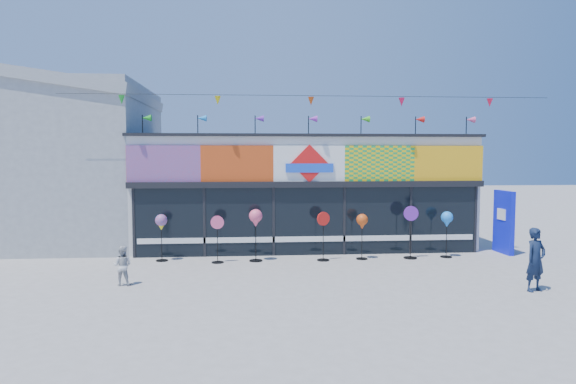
{
  "coord_description": "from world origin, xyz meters",
  "views": [
    {
      "loc": [
        -2.09,
        -13.65,
        3.42
      ],
      "look_at": [
        -0.83,
        2.0,
        2.25
      ],
      "focal_mm": 32.0,
      "sensor_mm": 36.0,
      "label": 1
    }
  ],
  "objects": [
    {
      "name": "ground",
      "position": [
        0.0,
        0.0,
        0.0
      ],
      "size": [
        80.0,
        80.0,
        0.0
      ],
      "primitive_type": "plane",
      "color": "gray",
      "rests_on": "ground"
    },
    {
      "name": "kite_shop",
      "position": [
        0.0,
        5.94,
        2.05
      ],
      "size": [
        16.0,
        5.7,
        5.31
      ],
      "color": "silver",
      "rests_on": "ground"
    },
    {
      "name": "spinner_3",
      "position": [
        0.34,
        2.47,
        0.83
      ],
      "size": [
        0.43,
        0.4,
        1.57
      ],
      "color": "black",
      "rests_on": "ground"
    },
    {
      "name": "spinner_4",
      "position": [
        1.63,
        2.59,
        1.19
      ],
      "size": [
        0.38,
        0.38,
        1.48
      ],
      "color": "black",
      "rests_on": "ground"
    },
    {
      "name": "blue_sign",
      "position": [
        6.71,
        3.19,
        1.09
      ],
      "size": [
        0.24,
        1.09,
        2.16
      ],
      "rotation": [
        0.0,
        0.0,
        0.07
      ],
      "color": "#0E18D8",
      "rests_on": "ground"
    },
    {
      "name": "spinner_0",
      "position": [
        -4.81,
        2.82,
        1.2
      ],
      "size": [
        0.38,
        0.38,
        1.5
      ],
      "color": "black",
      "rests_on": "ground"
    },
    {
      "name": "adult_man",
      "position": [
        5.06,
        -1.61,
        0.8
      ],
      "size": [
        0.67,
        0.55,
        1.59
      ],
      "primitive_type": "imported",
      "rotation": [
        0.0,
        0.0,
        0.34
      ],
      "color": "#111D37",
      "rests_on": "ground"
    },
    {
      "name": "spinner_5",
      "position": [
        3.25,
        2.58,
        0.91
      ],
      "size": [
        0.48,
        0.44,
        1.72
      ],
      "color": "black",
      "rests_on": "ground"
    },
    {
      "name": "spinner_1",
      "position": [
        -3.02,
        2.4,
        0.79
      ],
      "size": [
        0.42,
        0.38,
        1.49
      ],
      "color": "black",
      "rests_on": "ground"
    },
    {
      "name": "spinner_6",
      "position": [
        4.49,
        2.66,
        1.22
      ],
      "size": [
        0.39,
        0.39,
        1.53
      ],
      "color": "black",
      "rests_on": "ground"
    },
    {
      "name": "spinner_2",
      "position": [
        -1.81,
        2.55,
        1.33
      ],
      "size": [
        0.42,
        0.42,
        1.67
      ],
      "color": "black",
      "rests_on": "ground"
    },
    {
      "name": "neighbour_building",
      "position": [
        -10.0,
        7.0,
        3.2
      ],
      "size": [
        8.18,
        7.2,
        6.87
      ],
      "color": "#A3A6A8",
      "rests_on": "ground"
    },
    {
      "name": "child",
      "position": [
        -5.33,
        -0.18,
        0.52
      ],
      "size": [
        0.53,
        0.34,
        1.03
      ],
      "primitive_type": "imported",
      "rotation": [
        0.0,
        0.0,
        3.04
      ],
      "color": "#BABABA",
      "rests_on": "ground"
    }
  ]
}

